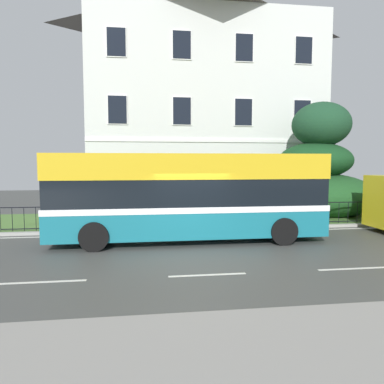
# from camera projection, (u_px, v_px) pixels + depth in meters

# --- Properties ---
(ground_plane) EXTENTS (60.00, 56.00, 0.18)m
(ground_plane) POSITION_uv_depth(u_px,v_px,m) (193.00, 249.00, 11.88)
(ground_plane) COLOR #444643
(georgian_townhouse) EXTENTS (14.68, 9.65, 13.71)m
(georgian_townhouse) POSITION_uv_depth(u_px,v_px,m) (200.00, 103.00, 25.15)
(georgian_townhouse) COLOR silver
(georgian_townhouse) RESTS_ON ground_plane
(iron_verge_railing) EXTENTS (19.38, 0.04, 0.97)m
(iron_verge_railing) POSITION_uv_depth(u_px,v_px,m) (237.00, 214.00, 15.52)
(iron_verge_railing) COLOR black
(iron_verge_railing) RESTS_ON ground_plane
(evergreen_tree) EXTENTS (5.55, 5.55, 6.20)m
(evergreen_tree) POSITION_uv_depth(u_px,v_px,m) (320.00, 175.00, 19.34)
(evergreen_tree) COLOR #423328
(evergreen_tree) RESTS_ON ground_plane
(single_decker_bus) EXTENTS (9.78, 2.69, 3.16)m
(single_decker_bus) POSITION_uv_depth(u_px,v_px,m) (188.00, 195.00, 13.04)
(single_decker_bus) COLOR #176C7D
(single_decker_bus) RESTS_ON ground_plane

